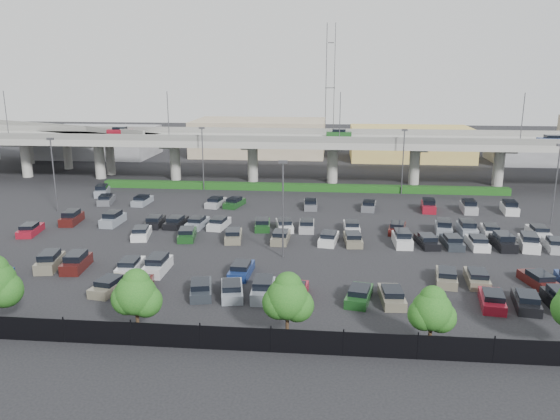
% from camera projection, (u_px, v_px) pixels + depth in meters
% --- Properties ---
extents(ground, '(280.00, 280.00, 0.00)m').
position_uv_depth(ground, '(289.00, 235.00, 65.16)').
color(ground, black).
extents(overpass, '(150.00, 13.00, 15.80)m').
position_uv_depth(overpass, '(303.00, 143.00, 94.31)').
color(overpass, gray).
rests_on(overpass, ground).
extents(on_ramp, '(50.93, 30.13, 8.80)m').
position_uv_depth(on_ramp, '(49.00, 133.00, 109.82)').
color(on_ramp, gray).
rests_on(on_ramp, ground).
extents(hedge, '(66.00, 1.60, 1.10)m').
position_uv_depth(hedge, '(301.00, 187.00, 89.13)').
color(hedge, '#144213').
rests_on(hedge, ground).
extents(fence, '(70.00, 0.10, 2.00)m').
position_uv_depth(fence, '(256.00, 340.00, 37.94)').
color(fence, black).
rests_on(fence, ground).
extents(tree_row, '(65.07, 3.66, 5.94)m').
position_uv_depth(tree_row, '(269.00, 297.00, 38.65)').
color(tree_row, '#332316').
rests_on(tree_row, ground).
extents(parked_cars, '(63.07, 41.70, 1.67)m').
position_uv_depth(parked_cars, '(296.00, 240.00, 61.08)').
color(parked_cars, '#411311').
rests_on(parked_cars, ground).
extents(light_poles, '(66.90, 48.38, 10.30)m').
position_uv_depth(light_poles, '(257.00, 180.00, 65.92)').
color(light_poles, '#48484D').
rests_on(light_poles, ground).
extents(distant_buildings, '(138.00, 24.00, 9.00)m').
position_uv_depth(distant_buildings, '(366.00, 141.00, 122.68)').
color(distant_buildings, slate).
rests_on(distant_buildings, ground).
extents(comm_tower, '(2.40, 2.40, 30.00)m').
position_uv_depth(comm_tower, '(330.00, 85.00, 132.26)').
color(comm_tower, '#48484D').
rests_on(comm_tower, ground).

